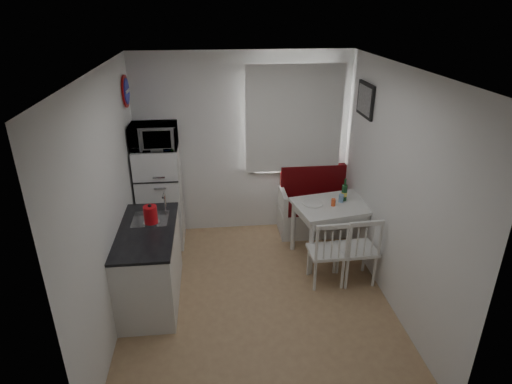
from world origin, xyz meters
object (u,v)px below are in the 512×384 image
(microwave, at_px, (154,136))
(wine_bottle, at_px, (345,190))
(chair_right, at_px, (361,244))
(fridge, at_px, (160,197))
(kettle, at_px, (151,215))
(chair_left, at_px, (329,247))
(dining_table, at_px, (335,210))
(bench, at_px, (325,210))
(kitchen_counter, at_px, (150,263))

(microwave, bearing_deg, wine_bottle, -10.41)
(chair_right, relative_size, fridge, 0.34)
(kettle, distance_m, wine_bottle, 2.49)
(chair_left, bearing_deg, chair_right, -1.85)
(dining_table, bearing_deg, bench, 73.23)
(fridge, xyz_separation_m, wine_bottle, (2.43, -0.50, 0.21))
(wine_bottle, bearing_deg, dining_table, -143.15)
(chair_left, relative_size, microwave, 0.81)
(chair_left, xyz_separation_m, chair_right, (0.38, -0.00, 0.01))
(bench, distance_m, chair_left, 1.42)
(chair_left, bearing_deg, dining_table, 67.78)
(kitchen_counter, relative_size, fridge, 0.92)
(kitchen_counter, bearing_deg, chair_left, -0.37)
(chair_left, height_order, wine_bottle, wine_bottle)
(bench, xyz_separation_m, dining_table, (-0.07, -0.71, 0.36))
(kitchen_counter, distance_m, microwave, 1.65)
(bench, distance_m, microwave, 2.69)
(fridge, distance_m, kettle, 1.18)
(dining_table, xyz_separation_m, kettle, (-2.27, -0.54, 0.33))
(chair_left, distance_m, kettle, 2.07)
(bench, xyz_separation_m, microwave, (-2.37, -0.16, 1.27))
(microwave, bearing_deg, dining_table, -13.38)
(kitchen_counter, height_order, dining_table, kitchen_counter)
(kitchen_counter, relative_size, bench, 0.96)
(bench, height_order, fridge, fridge)
(chair_right, bearing_deg, fridge, 149.97)
(kitchen_counter, relative_size, chair_left, 2.77)
(dining_table, bearing_deg, kitchen_counter, -175.18)
(microwave, distance_m, wine_bottle, 2.56)
(kitchen_counter, height_order, chair_right, kitchen_counter)
(bench, distance_m, chair_right, 1.39)
(fridge, height_order, microwave, microwave)
(kitchen_counter, height_order, kettle, kitchen_counter)
(kitchen_counter, bearing_deg, microwave, 89.06)
(fridge, relative_size, kettle, 5.96)
(kitchen_counter, relative_size, chair_right, 2.71)
(microwave, bearing_deg, fridge, 90.00)
(chair_right, xyz_separation_m, fridge, (-2.43, 1.26, 0.15))
(bench, height_order, chair_left, bench)
(bench, height_order, wine_bottle, wine_bottle)
(chair_left, xyz_separation_m, kettle, (-2.02, 0.12, 0.47))
(chair_left, xyz_separation_m, fridge, (-2.05, 1.26, 0.17))
(chair_right, height_order, microwave, microwave)
(dining_table, relative_size, chair_right, 2.37)
(kitchen_counter, bearing_deg, chair_right, -0.37)
(bench, xyz_separation_m, kettle, (-2.34, -1.25, 0.69))
(chair_left, distance_m, fridge, 2.41)
(kitchen_counter, distance_m, fridge, 1.27)
(bench, relative_size, fridge, 0.96)
(dining_table, distance_m, microwave, 2.53)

